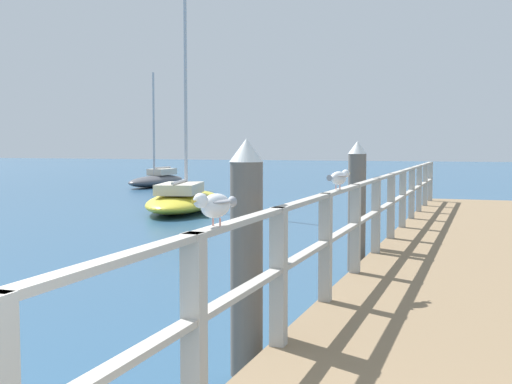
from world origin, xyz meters
name	(u,v)px	position (x,y,z in m)	size (l,w,h in m)	color
pier_deck	(457,261)	(0.00, 9.81, 0.19)	(2.44, 19.63, 0.38)	#846B4C
pier_railing	(384,203)	(-1.14, 9.81, 1.07)	(0.12, 18.15, 1.11)	#B2ADA3
dock_piling_near	(247,257)	(-1.52, 4.38, 1.03)	(0.29, 0.29, 2.05)	#6B6056
dock_piling_far	(357,206)	(-1.52, 9.50, 1.03)	(0.29, 0.29, 2.05)	#6B6056
seagull_foreground	(215,204)	(-1.14, 2.76, 1.63)	(0.20, 0.48, 0.21)	white
seagull_background	(339,177)	(-1.14, 6.33, 1.63)	(0.23, 0.47, 0.21)	white
boat_1	(184,199)	(-8.20, 17.40, 0.35)	(3.25, 5.96, 6.60)	gold
boat_2	(157,179)	(-14.38, 27.64, 0.34)	(1.37, 4.78, 5.32)	#4C4C51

